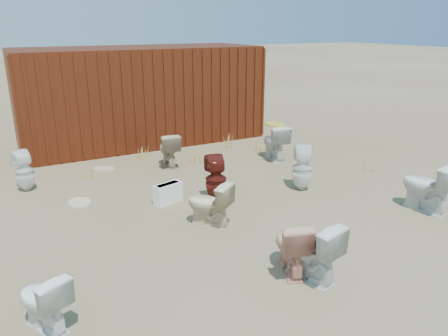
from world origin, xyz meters
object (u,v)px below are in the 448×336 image
toilet_back_beige_left (209,204)px  toilet_back_beige_right (169,150)px  loose_tank (168,193)px  toilet_front_a (43,301)px  toilet_front_e (427,186)px  toilet_front_pink (292,246)px  toilet_front_maroon (216,179)px  shipping_container (140,95)px  toilet_back_yellowlid (275,142)px  toilet_front_c (310,250)px  toilet_back_e (303,168)px  toilet_back_a (24,171)px

toilet_back_beige_left → toilet_back_beige_right: 3.10m
toilet_back_beige_left → loose_tank: toilet_back_beige_left is taller
toilet_front_a → toilet_front_e: 5.94m
toilet_back_beige_left → toilet_front_pink: bearing=66.7°
toilet_front_a → loose_tank: 3.39m
toilet_front_a → loose_tank: size_ratio=1.28×
toilet_front_maroon → toilet_back_beige_left: 0.98m
toilet_front_maroon → shipping_container: bearing=-78.6°
toilet_front_e → loose_tank: toilet_front_e is taller
toilet_back_beige_left → toilet_back_yellowlid: 3.71m
toilet_back_beige_left → loose_tank: bearing=-112.9°
shipping_container → toilet_back_beige_left: 5.62m
toilet_front_c → toilet_back_yellowlid: (2.43, 4.28, 0.02)m
toilet_back_yellowlid → toilet_back_beige_right: bearing=-8.0°
toilet_back_yellowlid → toilet_front_pink: bearing=66.1°
toilet_front_c → toilet_front_e: (3.00, 0.73, 0.04)m
toilet_front_a → toilet_front_pink: 2.86m
shipping_container → toilet_front_pink: shipping_container is taller
toilet_front_e → toilet_back_beige_right: toilet_front_e is taller
toilet_front_c → toilet_back_beige_left: size_ratio=1.08×
shipping_container → toilet_back_beige_right: (-0.20, -2.45, -0.83)m
toilet_front_maroon → toilet_back_yellowlid: bearing=-131.7°
toilet_back_beige_right → toilet_back_e: (1.67, -2.49, 0.05)m
toilet_front_e → toilet_back_yellowlid: size_ratio=1.05×
toilet_front_pink → loose_tank: size_ratio=1.42×
toilet_front_a → toilet_front_maroon: (3.06, 2.17, 0.08)m
toilet_back_beige_left → loose_tank: (-0.23, 1.14, -0.18)m
toilet_front_a → shipping_container: bearing=-140.4°
toilet_back_a → toilet_back_beige_left: 3.76m
toilet_back_beige_right → toilet_back_e: size_ratio=0.89×
toilet_back_e → toilet_front_e: bearing=160.4°
shipping_container → toilet_front_maroon: bearing=-92.5°
toilet_front_maroon → toilet_back_yellowlid: (2.30, 1.57, -0.00)m
shipping_container → toilet_front_e: bearing=-68.2°
toilet_front_pink → toilet_front_maroon: size_ratio=0.87×
toilet_front_e → toilet_back_a: (-5.74, 4.10, -0.05)m
toilet_front_c → loose_tank: (-0.64, 3.03, -0.21)m
toilet_front_maroon → toilet_back_beige_left: size_ratio=1.14×
toilet_front_pink → toilet_back_yellowlid: 4.76m
toilet_front_pink → toilet_front_c: toilet_front_c is taller
toilet_back_e → toilet_back_a: bearing=8.0°
toilet_back_e → loose_tank: toilet_back_e is taller
toilet_back_yellowlid → loose_tank: (-3.07, -1.26, -0.23)m
toilet_back_beige_left → toilet_front_e: bearing=126.9°
toilet_back_beige_left → toilet_back_e: (2.21, 0.57, 0.06)m
toilet_front_c → toilet_back_e: toilet_back_e is taller
shipping_container → loose_tank: shipping_container is taller
toilet_front_c → toilet_front_a: bearing=-24.0°
toilet_front_pink → loose_tank: bearing=-58.2°
toilet_front_e → toilet_back_yellowlid: 3.60m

